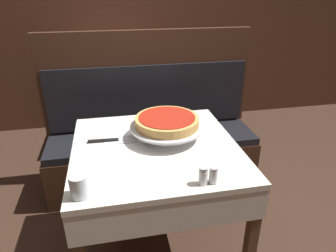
% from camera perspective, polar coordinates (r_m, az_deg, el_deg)
% --- Properties ---
extents(ground_plane, '(14.00, 14.00, 0.00)m').
position_cam_1_polar(ground_plane, '(2.09, -1.98, -22.52)').
color(ground_plane, '#382319').
extents(dining_table_front, '(0.88, 0.88, 0.77)m').
position_cam_1_polar(dining_table_front, '(1.66, -2.32, -7.11)').
color(dining_table_front, beige).
rests_on(dining_table_front, ground_plane).
extents(dining_table_rear, '(0.74, 0.74, 0.78)m').
position_cam_1_polar(dining_table_rear, '(3.12, -9.52, 8.41)').
color(dining_table_rear, red).
rests_on(dining_table_rear, ground_plane).
extents(booth_bench, '(1.67, 0.46, 1.24)m').
position_cam_1_polar(booth_bench, '(2.49, -3.02, -3.29)').
color(booth_bench, '#3D2316').
rests_on(booth_bench, ground_plane).
extents(back_wall_panel, '(6.00, 0.04, 2.40)m').
position_cam_1_polar(back_wall_panel, '(3.49, -8.34, 19.39)').
color(back_wall_panel, '#4C2D1E').
rests_on(back_wall_panel, ground_plane).
extents(pizza_pan_stand, '(0.41, 0.41, 0.07)m').
position_cam_1_polar(pizza_pan_stand, '(1.66, -0.20, -0.22)').
color(pizza_pan_stand, '#ADADB2').
rests_on(pizza_pan_stand, dining_table_front).
extents(deep_dish_pizza, '(0.35, 0.35, 0.05)m').
position_cam_1_polar(deep_dish_pizza, '(1.65, -0.21, 0.92)').
color(deep_dish_pizza, tan).
rests_on(deep_dish_pizza, pizza_pan_stand).
extents(pizza_server, '(0.27, 0.09, 0.01)m').
position_cam_1_polar(pizza_server, '(1.68, -10.07, -2.64)').
color(pizza_server, '#BCBCC1').
rests_on(pizza_server, dining_table_front).
extents(water_glass_near, '(0.08, 0.08, 0.10)m').
position_cam_1_polar(water_glass_near, '(1.28, -16.58, -10.89)').
color(water_glass_near, silver).
rests_on(water_glass_near, dining_table_front).
extents(salt_shaker, '(0.04, 0.04, 0.08)m').
position_cam_1_polar(salt_shaker, '(1.31, 6.71, -9.38)').
color(salt_shaker, silver).
rests_on(salt_shaker, dining_table_front).
extents(pepper_shaker, '(0.04, 0.04, 0.08)m').
position_cam_1_polar(pepper_shaker, '(1.32, 8.65, -9.22)').
color(pepper_shaker, silver).
rests_on(pepper_shaker, dining_table_front).
extents(condiment_caddy, '(0.12, 0.12, 0.17)m').
position_cam_1_polar(condiment_caddy, '(3.12, -7.74, 11.81)').
color(condiment_caddy, black).
rests_on(condiment_caddy, dining_table_rear).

